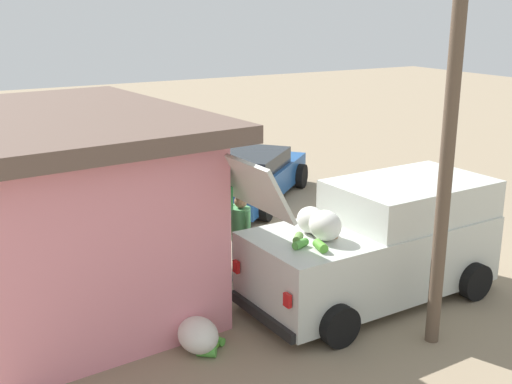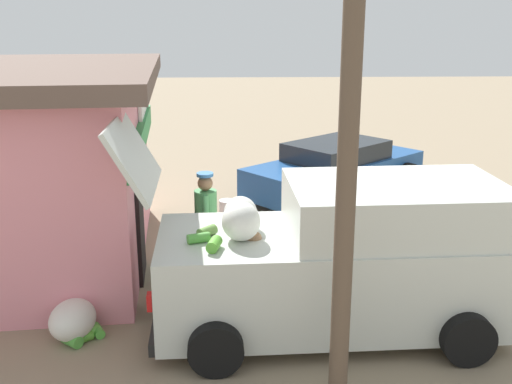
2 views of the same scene
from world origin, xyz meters
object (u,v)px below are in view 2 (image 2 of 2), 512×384
Objects in this scene: customer_bending at (235,275)px; unloaded_banana_pile at (74,321)px; delivery_van at (341,258)px; vendor_standing at (206,219)px; parked_sedan at (336,169)px; storefront_bar at (32,165)px; paint_bucket at (227,207)px.

customer_bending reaches higher than unloaded_banana_pile.
delivery_van reaches higher than vendor_standing.
parked_sedan is 3.14× the size of customer_bending.
vendor_standing is at bearing -107.22° from storefront_bar.
customer_bending is 4.20× the size of paint_bucket.
vendor_standing is 3.29m from paint_bucket.
paint_bucket is at bearing 118.83° from parked_sedan.
unloaded_banana_pile reaches higher than paint_bucket.
delivery_van is 14.43× the size of paint_bucket.
unloaded_banana_pile is at bearing -154.96° from storefront_bar.
parked_sedan is 5.66× the size of unloaded_banana_pile.
paint_bucket is at bearing -53.66° from storefront_bar.
unloaded_banana_pile is (-0.16, 3.43, -0.76)m from delivery_van.
customer_bending is at bearing -90.47° from unloaded_banana_pile.
storefront_bar is at bearing 51.29° from customer_bending.
storefront_bar reaches higher than vendor_standing.
storefront_bar is at bearing 25.04° from unloaded_banana_pile.
storefront_bar is 6.73m from parked_sedan.
parked_sedan is at bearing -8.52° from delivery_van.
delivery_van is at bearing -87.40° from unloaded_banana_pile.
vendor_standing is at bearing 175.08° from paint_bucket.
vendor_standing reaches higher than customer_bending.
vendor_standing is at bearing 49.00° from delivery_van.
storefront_bar is at bearing 123.19° from parked_sedan.
vendor_standing reaches higher than parked_sedan.
vendor_standing is (-4.52, 2.72, 0.39)m from parked_sedan.
unloaded_banana_pile is at bearing 89.53° from customer_bending.
storefront_bar is 7.47× the size of unloaded_banana_pile.
vendor_standing is (-0.88, -2.84, -0.67)m from storefront_bar.
delivery_van is (-2.45, -4.65, -0.67)m from storefront_bar.
parked_sedan is at bearing -61.17° from paint_bucket.
parked_sedan is 7.62m from unloaded_banana_pile.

